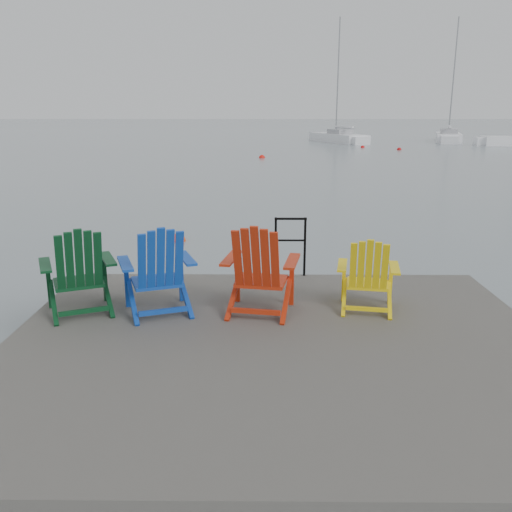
{
  "coord_description": "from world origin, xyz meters",
  "views": [
    {
      "loc": [
        -0.19,
        -5.45,
        2.93
      ],
      "look_at": [
        -0.26,
        2.29,
        0.85
      ],
      "focal_mm": 38.0,
      "sensor_mm": 36.0,
      "label": 1
    }
  ],
  "objects_px": {
    "buoy_a": "(178,241)",
    "sailboat_mid": "(448,138)",
    "buoy_d": "(363,148)",
    "handrail": "(290,241)",
    "chair_red": "(259,269)",
    "sailboat_near": "(338,138)",
    "chair_blue": "(158,270)",
    "chair_yellow": "(368,274)",
    "chair_green": "(79,270)",
    "buoy_b": "(262,158)",
    "buoy_c": "(399,150)"
  },
  "relations": [
    {
      "from": "chair_blue",
      "to": "buoy_a",
      "type": "bearing_deg",
      "value": 76.61
    },
    {
      "from": "handrail",
      "to": "buoy_b",
      "type": "relative_size",
      "value": 2.3
    },
    {
      "from": "chair_yellow",
      "to": "chair_blue",
      "type": "bearing_deg",
      "value": -167.48
    },
    {
      "from": "chair_green",
      "to": "chair_red",
      "type": "xyz_separation_m",
      "value": [
        2.2,
        0.02,
        0.02
      ]
    },
    {
      "from": "chair_red",
      "to": "buoy_d",
      "type": "bearing_deg",
      "value": 87.84
    },
    {
      "from": "chair_red",
      "to": "sailboat_mid",
      "type": "xyz_separation_m",
      "value": [
        18.41,
        48.2,
        -0.72
      ]
    },
    {
      "from": "sailboat_near",
      "to": "buoy_b",
      "type": "bearing_deg",
      "value": -132.06
    },
    {
      "from": "buoy_b",
      "to": "chair_blue",
      "type": "bearing_deg",
      "value": -92.57
    },
    {
      "from": "chair_green",
      "to": "sailboat_mid",
      "type": "bearing_deg",
      "value": 43.27
    },
    {
      "from": "chair_blue",
      "to": "chair_red",
      "type": "distance_m",
      "value": 1.23
    },
    {
      "from": "chair_red",
      "to": "sailboat_near",
      "type": "distance_m",
      "value": 47.59
    },
    {
      "from": "buoy_b",
      "to": "buoy_c",
      "type": "distance_m",
      "value": 13.01
    },
    {
      "from": "chair_blue",
      "to": "chair_yellow",
      "type": "xyz_separation_m",
      "value": [
        2.58,
        0.11,
        -0.08
      ]
    },
    {
      "from": "chair_blue",
      "to": "buoy_c",
      "type": "relative_size",
      "value": 3.12
    },
    {
      "from": "buoy_b",
      "to": "buoy_c",
      "type": "relative_size",
      "value": 1.1
    },
    {
      "from": "sailboat_mid",
      "to": "buoy_d",
      "type": "height_order",
      "value": "sailboat_mid"
    },
    {
      "from": "sailboat_near",
      "to": "buoy_b",
      "type": "distance_m",
      "value": 19.5
    },
    {
      "from": "chair_red",
      "to": "buoy_b",
      "type": "height_order",
      "value": "chair_red"
    },
    {
      "from": "buoy_a",
      "to": "buoy_c",
      "type": "relative_size",
      "value": 1.0
    },
    {
      "from": "handrail",
      "to": "chair_blue",
      "type": "bearing_deg",
      "value": -136.63
    },
    {
      "from": "chair_yellow",
      "to": "sailboat_mid",
      "type": "xyz_separation_m",
      "value": [
        17.07,
        48.1,
        -0.62
      ]
    },
    {
      "from": "buoy_d",
      "to": "chair_green",
      "type": "bearing_deg",
      "value": -105.13
    },
    {
      "from": "chair_blue",
      "to": "sailboat_near",
      "type": "height_order",
      "value": "sailboat_near"
    },
    {
      "from": "chair_red",
      "to": "chair_yellow",
      "type": "distance_m",
      "value": 1.35
    },
    {
      "from": "chair_yellow",
      "to": "buoy_d",
      "type": "xyz_separation_m",
      "value": [
        7.04,
        39.03,
        -0.98
      ]
    },
    {
      "from": "handrail",
      "to": "chair_red",
      "type": "distance_m",
      "value": 1.65
    },
    {
      "from": "buoy_c",
      "to": "buoy_d",
      "type": "distance_m",
      "value": 3.58
    },
    {
      "from": "buoy_a",
      "to": "sailboat_mid",
      "type": "bearing_deg",
      "value": 64.32
    },
    {
      "from": "buoy_d",
      "to": "handrail",
      "type": "bearing_deg",
      "value": -101.92
    },
    {
      "from": "sailboat_mid",
      "to": "sailboat_near",
      "type": "bearing_deg",
      "value": -157.23
    },
    {
      "from": "handrail",
      "to": "chair_red",
      "type": "bearing_deg",
      "value": -106.16
    },
    {
      "from": "chair_green",
      "to": "buoy_b",
      "type": "height_order",
      "value": "chair_green"
    },
    {
      "from": "chair_blue",
      "to": "sailboat_mid",
      "type": "xyz_separation_m",
      "value": [
        19.65,
        48.21,
        -0.71
      ]
    },
    {
      "from": "chair_blue",
      "to": "buoy_d",
      "type": "height_order",
      "value": "chair_blue"
    },
    {
      "from": "buoy_a",
      "to": "buoy_d",
      "type": "distance_m",
      "value": 34.77
    },
    {
      "from": "chair_green",
      "to": "buoy_c",
      "type": "xyz_separation_m",
      "value": [
        12.92,
        36.43,
        -1.05
      ]
    },
    {
      "from": "sailboat_mid",
      "to": "buoy_d",
      "type": "distance_m",
      "value": 13.52
    },
    {
      "from": "handrail",
      "to": "chair_blue",
      "type": "distance_m",
      "value": 2.33
    },
    {
      "from": "chair_blue",
      "to": "handrail",
      "type": "bearing_deg",
      "value": 23.44
    },
    {
      "from": "chair_green",
      "to": "chair_yellow",
      "type": "bearing_deg",
      "value": -21.53
    },
    {
      "from": "handrail",
      "to": "chair_red",
      "type": "xyz_separation_m",
      "value": [
        -0.46,
        -1.59,
        0.03
      ]
    },
    {
      "from": "buoy_d",
      "to": "sailboat_mid",
      "type": "bearing_deg",
      "value": 42.13
    },
    {
      "from": "chair_yellow",
      "to": "buoy_c",
      "type": "distance_m",
      "value": 37.51
    },
    {
      "from": "buoy_c",
      "to": "buoy_a",
      "type": "bearing_deg",
      "value": -112.5
    },
    {
      "from": "chair_green",
      "to": "chair_yellow",
      "type": "relative_size",
      "value": 1.15
    },
    {
      "from": "chair_red",
      "to": "buoy_a",
      "type": "distance_m",
      "value": 6.32
    },
    {
      "from": "chair_green",
      "to": "buoy_d",
      "type": "height_order",
      "value": "chair_green"
    },
    {
      "from": "chair_red",
      "to": "buoy_d",
      "type": "xyz_separation_m",
      "value": [
        8.39,
        39.14,
        -1.07
      ]
    },
    {
      "from": "sailboat_near",
      "to": "buoy_d",
      "type": "bearing_deg",
      "value": -102.84
    },
    {
      "from": "buoy_c",
      "to": "chair_green",
      "type": "bearing_deg",
      "value": -109.52
    }
  ]
}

